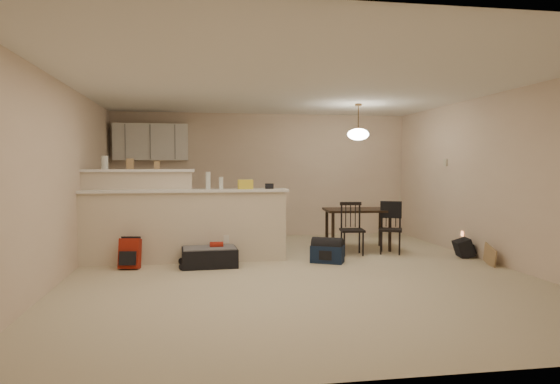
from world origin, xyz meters
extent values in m
plane|color=beige|center=(0.00, 0.00, 0.00)|extent=(7.00, 7.00, 0.00)
plane|color=white|center=(0.00, 0.00, 2.50)|extent=(7.00, 7.00, 0.00)
cube|color=beige|center=(0.00, 3.50, 1.25)|extent=(6.00, 0.02, 2.50)
cube|color=beige|center=(0.00, -3.50, 1.25)|extent=(6.00, 0.02, 2.50)
cube|color=beige|center=(-3.00, 0.00, 1.25)|extent=(0.02, 7.00, 2.50)
cube|color=beige|center=(3.00, 0.00, 1.25)|extent=(0.02, 7.00, 2.50)
cube|color=beige|center=(-1.50, 0.90, 0.53)|extent=(3.00, 0.28, 1.05)
cube|color=white|center=(-1.50, 0.90, 1.07)|extent=(3.08, 0.38, 0.04)
cube|color=beige|center=(-2.20, 1.12, 0.68)|extent=(1.60, 0.24, 1.35)
cube|color=white|center=(-2.20, 1.12, 1.37)|extent=(1.68, 0.34, 0.04)
cube|color=white|center=(-2.20, 3.32, 1.90)|extent=(1.40, 0.34, 0.70)
cube|color=white|center=(-2.00, 3.19, 0.45)|extent=(1.80, 0.60, 0.90)
cube|color=beige|center=(2.98, 1.55, 1.50)|extent=(0.02, 0.12, 0.12)
cylinder|color=silver|center=(-2.68, 1.12, 1.49)|extent=(0.10, 0.10, 0.20)
cube|color=#A58255|center=(-2.31, 1.12, 1.47)|extent=(0.10, 0.07, 0.16)
cube|color=#A58255|center=(-1.92, 1.12, 1.45)|extent=(0.08, 0.06, 0.12)
cylinder|color=silver|center=(-1.16, 0.90, 1.22)|extent=(0.07, 0.07, 0.26)
cylinder|color=silver|center=(-0.97, 0.90, 1.18)|extent=(0.06, 0.06, 0.18)
cube|color=#A58255|center=(-0.60, 0.90, 1.16)|extent=(0.22, 0.18, 0.14)
cube|color=#A58255|center=(-0.23, 0.90, 1.13)|extent=(0.12, 0.10, 0.08)
cube|color=black|center=(1.41, 1.61, 0.68)|extent=(1.17, 0.84, 0.04)
cylinder|color=black|center=(0.90, 1.36, 0.33)|extent=(0.05, 0.05, 0.66)
cylinder|color=black|center=(1.86, 1.28, 0.33)|extent=(0.05, 0.05, 0.66)
cylinder|color=black|center=(0.95, 1.95, 0.33)|extent=(0.05, 0.05, 0.66)
cylinder|color=black|center=(1.91, 1.87, 0.33)|extent=(0.05, 0.05, 0.66)
cylinder|color=brown|center=(1.41, 1.61, 2.25)|extent=(0.02, 0.02, 0.50)
cylinder|color=brown|center=(1.41, 1.61, 2.48)|extent=(0.12, 0.12, 0.03)
ellipsoid|color=white|center=(1.41, 1.61, 1.98)|extent=(0.36, 0.36, 0.20)
cube|color=black|center=(-1.15, 0.51, 0.13)|extent=(0.80, 0.54, 0.26)
cube|color=maroon|center=(-2.26, 0.54, 0.21)|extent=(0.30, 0.21, 0.42)
cube|color=#12213A|center=(0.58, 0.51, 0.13)|extent=(0.54, 0.45, 0.26)
cube|color=black|center=(2.83, 0.61, 0.14)|extent=(0.28, 0.35, 0.28)
cube|color=#A58255|center=(2.85, -0.07, 0.14)|extent=(0.07, 0.37, 0.29)
camera|label=1|loc=(-1.30, -6.63, 1.44)|focal=32.00mm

